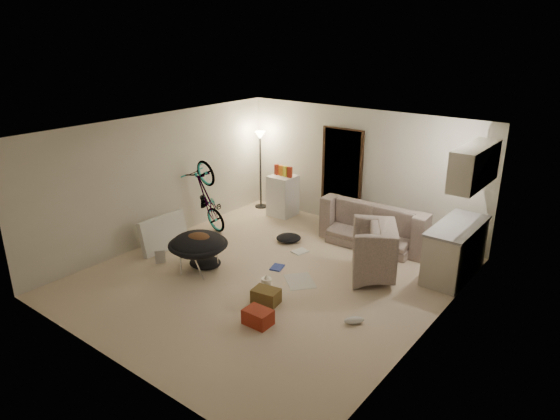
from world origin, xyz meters
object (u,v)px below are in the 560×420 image
Objects in this scene: kitchen_counter at (455,251)px; drink_case_a at (266,296)px; tv_box at (164,233)px; juicer at (267,282)px; mini_fridge at (283,196)px; saucer_chair at (198,249)px; armchair at (394,259)px; drink_case_b at (258,317)px; bicycle at (208,212)px; floor_lamp at (260,153)px; sofa at (377,227)px.

kitchen_counter is 3.73× the size of drink_case_a.
juicer is at bearing 1.13° from tv_box.
saucer_chair is at bearing -79.38° from mini_fridge.
armchair is at bearing 33.95° from saucer_chair.
juicer is (-0.57, 0.89, -0.01)m from drink_case_b.
tv_box is (0.00, -1.17, -0.08)m from bicycle.
floor_lamp is 4.42m from armchair.
armchair is at bearing 22.76° from tv_box.
bicycle is (0.10, -1.82, -0.89)m from floor_lamp.
floor_lamp is 7.33× the size of juicer.
saucer_chair is at bearing -143.38° from kitchen_counter.
kitchen_counter reaches higher than saucer_chair.
juicer is (-1.47, -1.59, -0.25)m from armchair.
sofa is at bearing 165.00° from kitchen_counter.
bicycle is at bearing -86.86° from floor_lamp.
tv_box is (0.10, -3.00, -0.97)m from floor_lamp.
mini_fridge reaches higher than sofa.
mini_fridge is (0.73, -0.10, -0.85)m from floor_lamp.
saucer_chair is (0.60, -3.15, -0.03)m from mini_fridge.
sofa reaches higher than juicer.
mini_fridge reaches higher than drink_case_b.
drink_case_a is 0.47m from juicer.
juicer is at bearing -57.02° from mini_fridge.
drink_case_b is (3.08, -0.88, -0.22)m from tv_box.
armchair is 1.16× the size of mini_fridge.
sofa is at bearing 79.00° from juicer.
mini_fridge reaches higher than saucer_chair.
drink_case_b is at bearing 88.11° from sofa.
kitchen_counter is 3.64m from drink_case_b.
saucer_chair is (-1.82, -3.05, 0.12)m from sofa.
tv_box reaches higher than juicer.
bicycle reaches higher than drink_case_b.
armchair is (4.08, -1.40, -0.96)m from floor_lamp.
kitchen_counter is 4.37m from saucer_chair.
kitchen_counter is 1.47× the size of saucer_chair.
floor_lamp is at bearing 131.15° from juicer.
sofa is (-1.68, 0.45, -0.13)m from kitchen_counter.
juicer reaches higher than drink_case_a.
saucer_chair is at bearing -67.82° from floor_lamp.
mini_fridge is 4.52m from drink_case_b.
sofa is 2.11× the size of saucer_chair.
tv_box is at bearing 168.12° from saucer_chair.
sofa is 5.48× the size of drink_case_b.
sofa is at bearing 75.82° from drink_case_a.
kitchen_counter is at bearing -7.73° from mini_fridge.
tv_box is at bearing -88.09° from floor_lamp.
kitchen_counter is 1.48× the size of tv_box.
floor_lamp reaches higher than juicer.
armchair is 1.05× the size of saucer_chair.
tv_box is at bearing 163.06° from drink_case_a.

